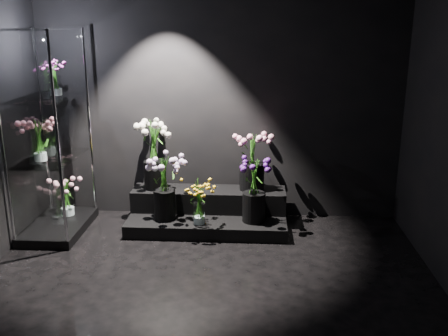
{
  "coord_description": "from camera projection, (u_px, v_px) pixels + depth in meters",
  "views": [
    {
      "loc": [
        0.39,
        -3.45,
        2.17
      ],
      "look_at": [
        0.1,
        1.2,
        0.79
      ],
      "focal_mm": 40.0,
      "sensor_mm": 36.0,
      "label": 1
    }
  ],
  "objects": [
    {
      "name": "bouquet_case_base_pink",
      "position": [
        66.0,
        196.0,
        5.48
      ],
      "size": [
        0.43,
        0.43,
        0.42
      ],
      "rotation": [
        0.0,
        0.0,
        -0.31
      ],
      "color": "white",
      "rests_on": "display_case"
    },
    {
      "name": "bouquet_case_magenta",
      "position": [
        54.0,
        76.0,
        5.02
      ],
      "size": [
        0.29,
        0.29,
        0.37
      ],
      "rotation": [
        0.0,
        0.0,
        0.32
      ],
      "color": "white",
      "rests_on": "display_case"
    },
    {
      "name": "wall_front",
      "position": [
        134.0,
        266.0,
        1.63
      ],
      "size": [
        4.0,
        0.0,
        4.0
      ],
      "primitive_type": "plane",
      "rotation": [
        -1.57,
        0.0,
        0.0
      ],
      "color": "black",
      "rests_on": "floor"
    },
    {
      "name": "wall_back",
      "position": [
        219.0,
        94.0,
        5.46
      ],
      "size": [
        4.0,
        0.0,
        4.0
      ],
      "primitive_type": "plane",
      "rotation": [
        1.57,
        0.0,
        0.0
      ],
      "color": "black",
      "rests_on": "floor"
    },
    {
      "name": "bouquet_lilac",
      "position": [
        164.0,
        182.0,
        5.21
      ],
      "size": [
        0.42,
        0.42,
        0.68
      ],
      "rotation": [
        0.0,
        0.0,
        0.1
      ],
      "color": "black",
      "rests_on": "display_riser"
    },
    {
      "name": "bouquet_pink_roses",
      "position": [
        252.0,
        158.0,
        5.43
      ],
      "size": [
        0.49,
        0.49,
        0.64
      ],
      "rotation": [
        0.0,
        0.0,
        0.43
      ],
      "color": "black",
      "rests_on": "display_riser"
    },
    {
      "name": "floor",
      "position": [
        202.0,
        307.0,
        3.94
      ],
      "size": [
        4.0,
        4.0,
        0.0
      ],
      "primitive_type": "plane",
      "color": "black",
      "rests_on": "ground"
    },
    {
      "name": "bouquet_purple",
      "position": [
        254.0,
        189.0,
        5.16
      ],
      "size": [
        0.35,
        0.35,
        0.66
      ],
      "rotation": [
        0.0,
        0.0,
        -0.18
      ],
      "color": "black",
      "rests_on": "display_riser"
    },
    {
      "name": "bouquet_cream_roses",
      "position": [
        154.0,
        149.0,
        5.44
      ],
      "size": [
        0.45,
        0.45,
        0.78
      ],
      "rotation": [
        0.0,
        0.0,
        -0.22
      ],
      "color": "black",
      "rests_on": "display_riser"
    },
    {
      "name": "bouquet_orange_bells",
      "position": [
        199.0,
        201.0,
        5.12
      ],
      "size": [
        0.33,
        0.33,
        0.48
      ],
      "rotation": [
        0.0,
        0.0,
        -0.31
      ],
      "color": "white",
      "rests_on": "display_riser"
    },
    {
      "name": "display_riser",
      "position": [
        208.0,
        211.0,
        5.49
      ],
      "size": [
        1.69,
        0.75,
        0.38
      ],
      "color": "black",
      "rests_on": "floor"
    },
    {
      "name": "bouquet_case_pink",
      "position": [
        39.0,
        139.0,
        4.95
      ],
      "size": [
        0.31,
        0.31,
        0.41
      ],
      "rotation": [
        0.0,
        0.0,
        0.05
      ],
      "color": "white",
      "rests_on": "display_case"
    },
    {
      "name": "display_case",
      "position": [
        50.0,
        135.0,
        5.07
      ],
      "size": [
        0.57,
        0.96,
        2.1
      ],
      "color": "black",
      "rests_on": "floor"
    }
  ]
}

